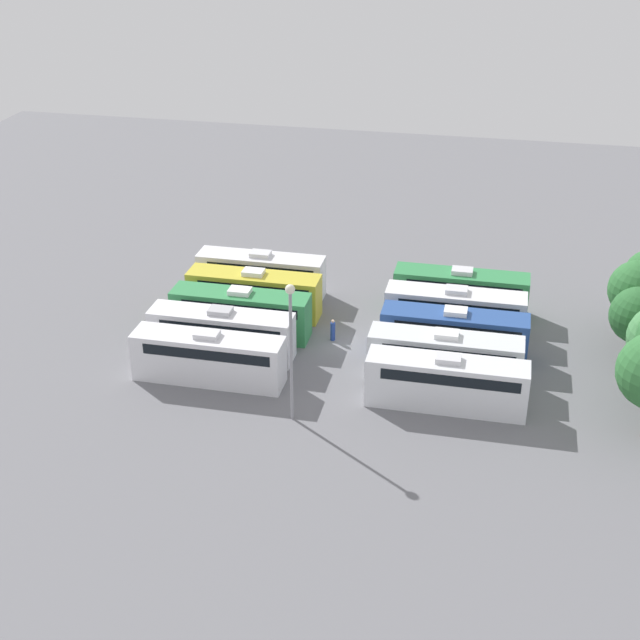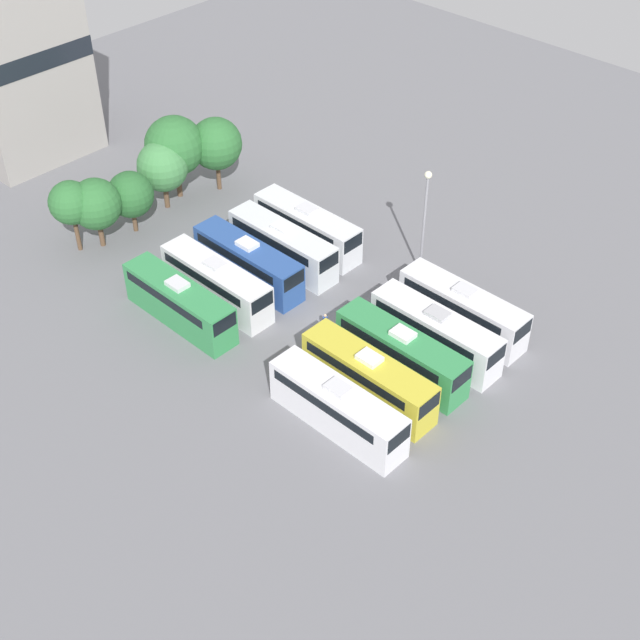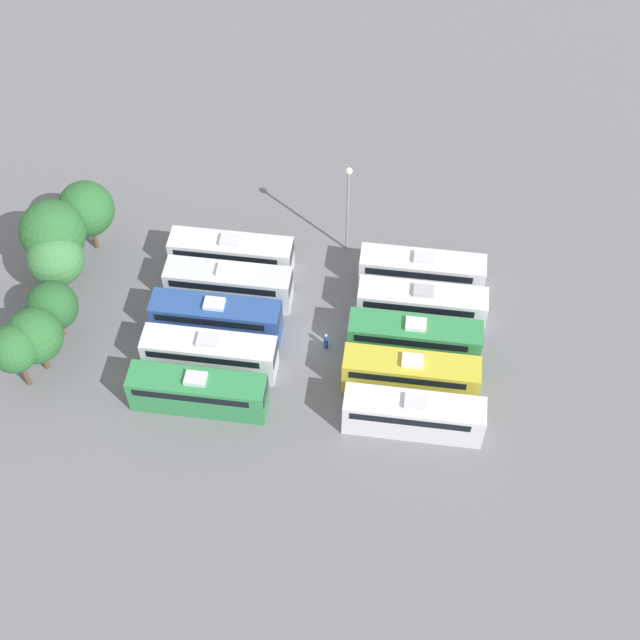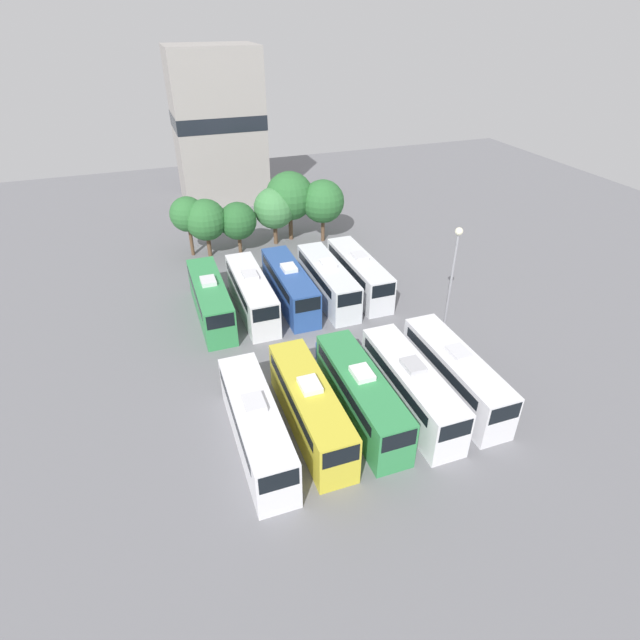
{
  "view_description": "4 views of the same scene",
  "coord_description": "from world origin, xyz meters",
  "px_view_note": "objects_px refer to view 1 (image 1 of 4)",
  "views": [
    {
      "loc": [
        56.15,
        10.48,
        31.31
      ],
      "look_at": [
        1.72,
        -1.41,
        2.65
      ],
      "focal_mm": 50.0,
      "sensor_mm": 36.0,
      "label": 1
    },
    {
      "loc": [
        -37.34,
        -35.62,
        43.18
      ],
      "look_at": [
        -1.99,
        -1.9,
        2.66
      ],
      "focal_mm": 50.0,
      "sensor_mm": 36.0,
      "label": 2
    },
    {
      "loc": [
        -41.67,
        -5.86,
        57.38
      ],
      "look_at": [
        -0.39,
        -0.44,
        3.45
      ],
      "focal_mm": 50.0,
      "sensor_mm": 36.0,
      "label": 3
    },
    {
      "loc": [
        -10.67,
        -29.88,
        22.96
      ],
      "look_at": [
        0.42,
        0.9,
        2.22
      ],
      "focal_mm": 28.0,
      "sensor_mm": 36.0,
      "label": 4
    }
  ],
  "objects_px": {
    "bus_5": "(461,291)",
    "bus_8": "(445,356)",
    "bus_4": "(209,356)",
    "worker_person": "(333,331)",
    "tree_1": "(638,290)",
    "tree_2": "(638,315)",
    "bus_1": "(254,292)",
    "bus_6": "(455,311)",
    "bus_7": "(454,333)",
    "bus_9": "(447,381)",
    "bus_3": "(222,332)",
    "bus_0": "(261,273)",
    "light_pole": "(291,332)",
    "bus_2": "(241,312)"
  },
  "relations": [
    {
      "from": "bus_2",
      "to": "bus_8",
      "type": "xyz_separation_m",
      "value": [
        3.47,
        15.35,
        0.0
      ]
    },
    {
      "from": "bus_5",
      "to": "tree_1",
      "type": "bearing_deg",
      "value": 81.71
    },
    {
      "from": "bus_4",
      "to": "bus_9",
      "type": "bearing_deg",
      "value": 90.56
    },
    {
      "from": "bus_3",
      "to": "tree_1",
      "type": "distance_m",
      "value": 29.94
    },
    {
      "from": "bus_3",
      "to": "light_pole",
      "type": "height_order",
      "value": "light_pole"
    },
    {
      "from": "bus_5",
      "to": "tree_1",
      "type": "height_order",
      "value": "tree_1"
    },
    {
      "from": "bus_7",
      "to": "bus_4",
      "type": "bearing_deg",
      "value": -66.41
    },
    {
      "from": "bus_6",
      "to": "bus_8",
      "type": "distance_m",
      "value": 7.02
    },
    {
      "from": "worker_person",
      "to": "tree_1",
      "type": "bearing_deg",
      "value": 102.51
    },
    {
      "from": "bus_7",
      "to": "bus_1",
      "type": "bearing_deg",
      "value": -102.29
    },
    {
      "from": "bus_5",
      "to": "bus_3",
      "type": "bearing_deg",
      "value": -56.82
    },
    {
      "from": "bus_9",
      "to": "worker_person",
      "type": "relative_size",
      "value": 6.16
    },
    {
      "from": "bus_7",
      "to": "tree_1",
      "type": "height_order",
      "value": "tree_1"
    },
    {
      "from": "bus_2",
      "to": "tree_1",
      "type": "relative_size",
      "value": 1.66
    },
    {
      "from": "bus_3",
      "to": "bus_7",
      "type": "relative_size",
      "value": 1.0
    },
    {
      "from": "tree_1",
      "to": "tree_2",
      "type": "xyz_separation_m",
      "value": [
        3.28,
        -0.23,
        -0.46
      ]
    },
    {
      "from": "bus_0",
      "to": "bus_4",
      "type": "height_order",
      "value": "same"
    },
    {
      "from": "bus_8",
      "to": "tree_2",
      "type": "height_order",
      "value": "tree_2"
    },
    {
      "from": "bus_5",
      "to": "bus_8",
      "type": "height_order",
      "value": "same"
    },
    {
      "from": "bus_2",
      "to": "bus_9",
      "type": "distance_m",
      "value": 17.12
    },
    {
      "from": "bus_4",
      "to": "bus_6",
      "type": "bearing_deg",
      "value": 123.74
    },
    {
      "from": "worker_person",
      "to": "bus_2",
      "type": "bearing_deg",
      "value": -85.85
    },
    {
      "from": "bus_4",
      "to": "bus_6",
      "type": "height_order",
      "value": "same"
    },
    {
      "from": "bus_0",
      "to": "light_pole",
      "type": "bearing_deg",
      "value": 21.55
    },
    {
      "from": "bus_6",
      "to": "bus_4",
      "type": "bearing_deg",
      "value": -56.26
    },
    {
      "from": "tree_1",
      "to": "bus_8",
      "type": "bearing_deg",
      "value": -55.89
    },
    {
      "from": "tree_1",
      "to": "bus_5",
      "type": "bearing_deg",
      "value": -98.29
    },
    {
      "from": "bus_0",
      "to": "worker_person",
      "type": "relative_size",
      "value": 6.16
    },
    {
      "from": "bus_4",
      "to": "worker_person",
      "type": "bearing_deg",
      "value": 136.53
    },
    {
      "from": "tree_1",
      "to": "bus_4",
      "type": "bearing_deg",
      "value": -66.88
    },
    {
      "from": "bus_7",
      "to": "bus_8",
      "type": "height_order",
      "value": "same"
    },
    {
      "from": "bus_7",
      "to": "bus_9",
      "type": "relative_size",
      "value": 1.0
    },
    {
      "from": "bus_5",
      "to": "bus_4",
      "type": "bearing_deg",
      "value": -48.5
    },
    {
      "from": "bus_3",
      "to": "bus_8",
      "type": "distance_m",
      "value": 15.73
    },
    {
      "from": "bus_6",
      "to": "bus_7",
      "type": "xyz_separation_m",
      "value": [
        3.52,
        0.22,
        0.0
      ]
    },
    {
      "from": "bus_0",
      "to": "bus_5",
      "type": "xyz_separation_m",
      "value": [
        -0.08,
        16.01,
        0.0
      ]
    },
    {
      "from": "bus_5",
      "to": "bus_6",
      "type": "bearing_deg",
      "value": -2.51
    },
    {
      "from": "bus_3",
      "to": "tree_1",
      "type": "relative_size",
      "value": 1.66
    },
    {
      "from": "tree_1",
      "to": "tree_2",
      "type": "bearing_deg",
      "value": -4.0
    },
    {
      "from": "bus_2",
      "to": "bus_7",
      "type": "distance_m",
      "value": 15.66
    },
    {
      "from": "bus_9",
      "to": "bus_2",
      "type": "bearing_deg",
      "value": -113.12
    },
    {
      "from": "bus_1",
      "to": "bus_3",
      "type": "relative_size",
      "value": 1.0
    },
    {
      "from": "bus_9",
      "to": "tree_2",
      "type": "bearing_deg",
      "value": 125.39
    },
    {
      "from": "bus_2",
      "to": "bus_9",
      "type": "bearing_deg",
      "value": 66.88
    },
    {
      "from": "bus_7",
      "to": "bus_6",
      "type": "bearing_deg",
      "value": -176.46
    },
    {
      "from": "bus_3",
      "to": "light_pole",
      "type": "distance_m",
      "value": 10.59
    },
    {
      "from": "bus_3",
      "to": "bus_6",
      "type": "bearing_deg",
      "value": 113.64
    },
    {
      "from": "light_pole",
      "to": "tree_1",
      "type": "height_order",
      "value": "light_pole"
    },
    {
      "from": "bus_1",
      "to": "bus_5",
      "type": "height_order",
      "value": "same"
    },
    {
      "from": "bus_6",
      "to": "bus_8",
      "type": "relative_size",
      "value": 1.0
    }
  ]
}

